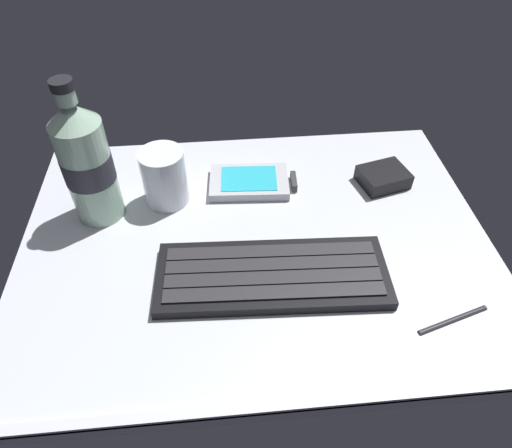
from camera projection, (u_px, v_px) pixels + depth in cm
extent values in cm
cube|color=silver|center=(256.00, 244.00, 64.01)|extent=(64.00, 48.00, 2.00)
cube|color=silver|center=(278.00, 405.00, 46.50)|extent=(64.00, 1.20, 0.80)
cube|color=black|center=(272.00, 275.00, 57.94)|extent=(29.48, 12.34, 1.40)
cube|color=#28282B|center=(271.00, 251.00, 59.68)|extent=(26.74, 3.25, 0.30)
cube|color=#28282B|center=(272.00, 264.00, 58.12)|extent=(26.74, 3.25, 0.30)
cube|color=#28282B|center=(273.00, 278.00, 56.57)|extent=(26.74, 3.25, 0.30)
cube|color=#28282B|center=(275.00, 293.00, 55.01)|extent=(26.74, 3.25, 0.30)
cube|color=#B7BABF|center=(252.00, 182.00, 70.96)|extent=(12.45, 8.34, 1.40)
cube|color=#2DB7D1|center=(252.00, 178.00, 70.43)|extent=(8.75, 6.44, 0.10)
cube|color=#333338|center=(294.00, 181.00, 71.10)|extent=(1.04, 3.84, 1.12)
cylinder|color=silver|center=(164.00, 177.00, 66.16)|extent=(6.40, 6.40, 8.50)
cylinder|color=orange|center=(165.00, 183.00, 66.86)|extent=(5.50, 5.50, 6.12)
cylinder|color=#9EC1A8|center=(90.00, 172.00, 61.86)|extent=(6.60, 6.60, 15.00)
cone|color=#9EC1A8|center=(71.00, 114.00, 55.58)|extent=(6.60, 6.60, 2.80)
cylinder|color=#9EC1A8|center=(65.00, 96.00, 53.96)|extent=(2.51, 2.51, 1.80)
cylinder|color=black|center=(61.00, 85.00, 52.90)|extent=(2.77, 2.77, 1.20)
cylinder|color=#2D2D38|center=(88.00, 167.00, 61.33)|extent=(6.73, 6.73, 3.80)
cube|color=black|center=(383.00, 177.00, 71.00)|extent=(8.19, 7.19, 2.40)
cylinder|color=#26262B|center=(454.00, 319.00, 53.80)|extent=(9.31, 3.36, 0.70)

